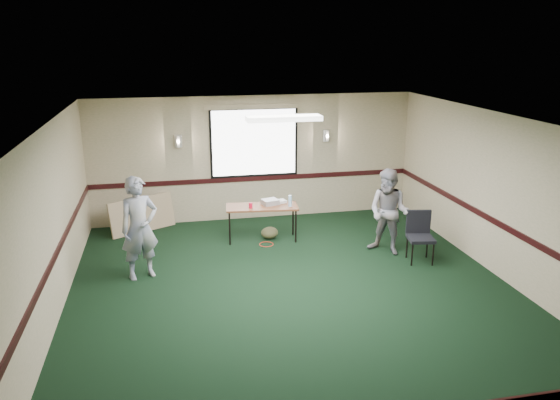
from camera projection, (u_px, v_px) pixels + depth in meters
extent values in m
plane|color=black|center=(297.00, 298.00, 8.45)|extent=(8.00, 8.00, 0.00)
plane|color=tan|center=(254.00, 158.00, 11.81)|extent=(7.00, 0.00, 7.00)
plane|color=tan|center=(419.00, 370.00, 4.32)|extent=(7.00, 0.00, 7.00)
plane|color=tan|center=(47.00, 232.00, 7.37)|extent=(0.00, 8.00, 8.00)
plane|color=tan|center=(510.00, 201.00, 8.76)|extent=(0.00, 8.00, 8.00)
plane|color=silver|center=(299.00, 124.00, 7.67)|extent=(8.00, 8.00, 0.00)
cube|color=black|center=(255.00, 179.00, 11.93)|extent=(7.00, 0.03, 0.10)
cube|color=black|center=(52.00, 263.00, 7.50)|extent=(0.03, 8.00, 0.10)
cube|color=black|center=(505.00, 227.00, 8.89)|extent=(0.03, 8.00, 0.10)
cube|color=black|center=(254.00, 143.00, 11.69)|extent=(1.90, 0.01, 1.50)
cube|color=white|center=(254.00, 143.00, 11.68)|extent=(1.80, 0.02, 1.40)
cube|color=tan|center=(254.00, 106.00, 11.46)|extent=(2.05, 0.08, 0.10)
cylinder|color=silver|center=(178.00, 141.00, 11.31)|extent=(0.16, 0.16, 0.25)
cylinder|color=silver|center=(326.00, 135.00, 11.94)|extent=(0.16, 0.16, 0.25)
cube|color=white|center=(284.00, 118.00, 8.63)|extent=(1.20, 0.32, 0.08)
cube|color=#5E2C1B|center=(262.00, 207.00, 10.68)|extent=(1.45, 0.71, 0.04)
cylinder|color=black|center=(230.00, 229.00, 10.51)|extent=(0.03, 0.03, 0.66)
cylinder|color=black|center=(296.00, 226.00, 10.63)|extent=(0.03, 0.03, 0.66)
cylinder|color=black|center=(229.00, 221.00, 10.93)|extent=(0.03, 0.03, 0.66)
cylinder|color=black|center=(293.00, 219.00, 11.05)|extent=(0.03, 0.03, 0.66)
cube|color=#9899A0|center=(270.00, 202.00, 10.76)|extent=(0.36, 0.33, 0.10)
cube|color=silver|center=(280.00, 201.00, 10.87)|extent=(0.26, 0.23, 0.06)
cylinder|color=red|center=(251.00, 205.00, 10.53)|extent=(0.07, 0.07, 0.11)
cylinder|color=#96C9F6|center=(290.00, 201.00, 10.61)|extent=(0.07, 0.07, 0.22)
ellipsoid|color=brown|center=(270.00, 233.00, 10.89)|extent=(0.39, 0.32, 0.24)
torus|color=red|center=(266.00, 244.00, 10.60)|extent=(0.31, 0.31, 0.01)
cube|color=tan|center=(142.00, 215.00, 11.24)|extent=(1.33, 0.85, 0.72)
cube|color=black|center=(421.00, 239.00, 9.69)|extent=(0.51, 0.51, 0.06)
cube|color=black|center=(418.00, 222.00, 9.82)|extent=(0.44, 0.13, 0.44)
cylinder|color=black|center=(412.00, 255.00, 9.57)|extent=(0.03, 0.03, 0.41)
cylinder|color=black|center=(433.00, 255.00, 9.58)|extent=(0.03, 0.03, 0.41)
cylinder|color=black|center=(407.00, 247.00, 9.93)|extent=(0.03, 0.03, 0.41)
cylinder|color=black|center=(427.00, 247.00, 9.94)|extent=(0.03, 0.03, 0.41)
imported|color=#3F4C8B|center=(139.00, 228.00, 8.95)|extent=(0.74, 0.62, 1.74)
imported|color=#7087AF|center=(389.00, 212.00, 9.99)|extent=(0.97, 0.98, 1.59)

